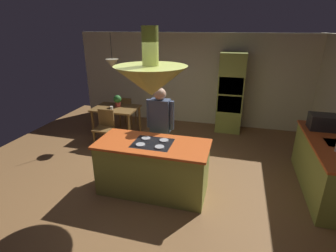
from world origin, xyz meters
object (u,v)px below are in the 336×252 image
person_at_island (160,125)px  cup_on_table (111,108)px  chair_facing_island (105,125)px  microwave_on_counter (323,122)px  dining_table (116,111)px  chair_by_back_wall (126,110)px  potted_plant_on_table (118,100)px  kitchen_island (153,167)px  oven_tower (231,93)px

person_at_island → cup_on_table: 2.04m
cup_on_table → person_at_island: bearing=-36.2°
chair_facing_island → microwave_on_counter: size_ratio=1.89×
dining_table → microwave_on_counter: size_ratio=2.43×
cup_on_table → microwave_on_counter: microwave_on_counter is taller
person_at_island → microwave_on_counter: size_ratio=3.64×
person_at_island → microwave_on_counter: person_at_island is taller
chair_by_back_wall → microwave_on_counter: 4.76m
person_at_island → potted_plant_on_table: (-1.61, 1.50, -0.03)m
kitchen_island → person_at_island: bearing=96.2°
oven_tower → cup_on_table: (-2.81, -1.35, -0.24)m
person_at_island → kitchen_island: bearing=-83.8°
chair_facing_island → chair_by_back_wall: size_ratio=1.00×
kitchen_island → chair_facing_island: (-1.70, 1.47, 0.04)m
oven_tower → person_at_island: size_ratio=1.25×
oven_tower → chair_facing_island: oven_tower is taller
oven_tower → chair_facing_island: bearing=-147.6°
kitchen_island → person_at_island: person_at_island is taller
person_at_island → oven_tower: bearing=65.2°
dining_table → microwave_on_counter: bearing=-8.5°
chair_by_back_wall → microwave_on_counter: (4.54, -1.31, 0.55)m
chair_facing_island → potted_plant_on_table: (0.02, 0.72, 0.42)m
chair_facing_island → microwave_on_counter: 4.57m
dining_table → cup_on_table: (-0.01, -0.21, 0.15)m
microwave_on_counter → potted_plant_on_table: bearing=170.3°
oven_tower → dining_table: bearing=-157.8°
person_at_island → chair_facing_island: size_ratio=1.93×
chair_by_back_wall → potted_plant_on_table: size_ratio=2.90×
oven_tower → microwave_on_counter: oven_tower is taller
chair_by_back_wall → microwave_on_counter: microwave_on_counter is taller
dining_table → cup_on_table: cup_on_table is taller
person_at_island → microwave_on_counter: (2.92, 0.72, 0.09)m
kitchen_island → potted_plant_on_table: (-1.68, 2.19, 0.47)m
chair_facing_island → cup_on_table: (-0.01, 0.43, 0.30)m
kitchen_island → oven_tower: (1.10, 3.24, 0.59)m
chair_facing_island → potted_plant_on_table: size_ratio=2.90×
oven_tower → person_at_island: (-1.18, -2.55, -0.08)m
potted_plant_on_table → microwave_on_counter: 4.59m
kitchen_island → cup_on_table: 2.58m
chair_by_back_wall → person_at_island: bearing=128.6°
kitchen_island → microwave_on_counter: 3.23m
potted_plant_on_table → microwave_on_counter: bearing=-9.7°
dining_table → potted_plant_on_table: 0.29m
oven_tower → cup_on_table: 3.13m
microwave_on_counter → kitchen_island: bearing=-153.5°
chair_by_back_wall → potted_plant_on_table: 0.69m
person_at_island → chair_by_back_wall: (-1.62, 2.04, -0.46)m
potted_plant_on_table → cup_on_table: size_ratio=3.33×
chair_facing_island → microwave_on_counter: microwave_on_counter is taller
dining_table → person_at_island: bearing=-40.9°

